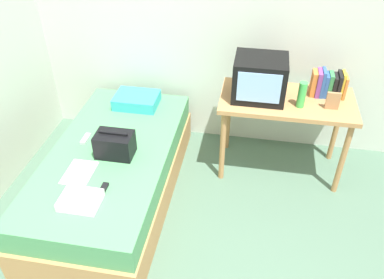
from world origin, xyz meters
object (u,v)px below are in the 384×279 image
Objects in this scene: picture_frame at (333,101)px; remote_dark at (103,190)px; desk at (286,109)px; pillow at (137,100)px; folded_towel at (80,200)px; tv at (260,78)px; water_bottle at (302,95)px; book_row at (328,84)px; handbag at (115,144)px; remote_silver at (86,139)px; magazine at (79,173)px; bed at (114,173)px.

picture_frame reaches higher than remote_dark.
pillow is at bearing 176.15° from desk.
picture_frame reaches higher than folded_towel.
tv is 1.57× the size of folded_towel.
water_bottle is at bearing -48.83° from desk.
book_row is at bearing 38.12° from folded_towel.
handbag is (-1.71, -0.57, -0.25)m from picture_frame.
desk is 1.77m from remote_silver.
tv is 1.47× the size of handbag.
tv is 1.96× the size of water_bottle.
remote_silver is (-2.01, -0.65, -0.37)m from book_row.
book_row is at bearing 25.33° from handbag.
remote_silver reaches higher than magazine.
handbag reaches higher than remote_silver.
bed is at bearing 103.30° from remote_dark.
water_bottle reaches higher than magazine.
book_row reaches higher than water_bottle.
magazine reaches higher than bed.
picture_frame is at bearing -6.41° from pillow.
bed is at bearing -155.99° from desk.
book_row reaches higher than desk.
handbag is (-1.45, -0.57, -0.28)m from water_bottle.
remote_silver is 0.51× the size of folded_towel.
tv is 1.22m from pillow.
book_row is at bearing 95.72° from picture_frame.
bed is 1.73m from water_bottle.
book_row is 0.98× the size of handbag.
remote_silver is (-0.25, 0.10, 0.27)m from bed.
remote_silver is at bearing -162.35° from desk.
folded_towel reaches higher than magazine.
remote_silver is at bearing -166.62° from water_bottle.
pillow is (-1.76, 0.20, -0.29)m from picture_frame.
picture_frame is 1.82m from handbag.
magazine is (-0.14, -0.32, 0.26)m from bed.
picture_frame is 0.37× the size of pillow.
remote_dark is 0.56× the size of folded_towel.
water_bottle reaches higher than desk.
magazine is 1.04× the size of folded_towel.
tv is 1.67m from magazine.
pillow reaches higher than remote_silver.
bed is 13.89× the size of remote_silver.
picture_frame is at bearing -16.25° from desk.
folded_towel is (0.00, -0.62, 0.29)m from bed.
bed is 6.67× the size of handbag.
picture_frame is at bearing -8.77° from tv.
handbag reaches higher than folded_towel.
pillow is at bearing 66.39° from remote_silver.
handbag is at bearing -153.41° from desk.
book_row is 1.05× the size of folded_towel.
book_row reaches higher than magazine.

